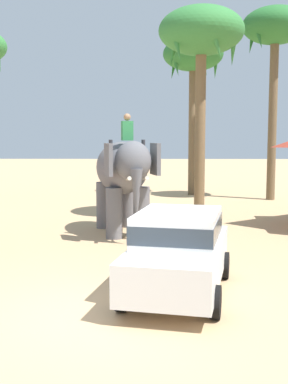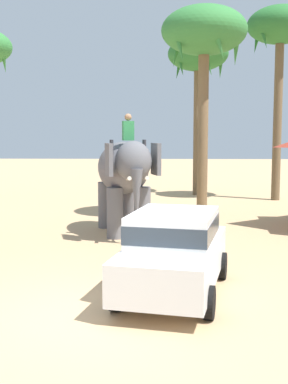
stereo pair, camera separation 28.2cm
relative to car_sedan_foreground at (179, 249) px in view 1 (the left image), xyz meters
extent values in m
plane|color=tan|center=(-1.31, -1.14, -0.93)|extent=(120.00, 120.00, 0.00)
cube|color=white|center=(0.01, 0.04, -0.25)|extent=(2.51, 4.36, 0.76)
cube|color=white|center=(-0.01, -0.06, 0.45)|extent=(1.96, 2.38, 0.64)
cube|color=#2D3842|center=(-0.01, -0.06, 0.45)|extent=(1.98, 2.40, 0.35)
cylinder|color=black|center=(-0.56, 1.46, -0.63)|extent=(0.30, 0.62, 0.60)
cylinder|color=black|center=(1.10, 1.10, -0.63)|extent=(0.30, 0.62, 0.60)
cylinder|color=black|center=(-1.09, -1.03, -0.63)|extent=(0.30, 0.62, 0.60)
cylinder|color=black|center=(0.58, -1.38, -0.63)|extent=(0.30, 0.62, 0.60)
ellipsoid|color=slate|center=(-1.54, 6.46, 1.22)|extent=(2.37, 3.42, 1.70)
cylinder|color=slate|center=(-0.87, 5.68, -0.13)|extent=(0.52, 0.52, 1.60)
cylinder|color=slate|center=(-1.72, 5.45, -0.13)|extent=(0.52, 0.52, 1.60)
cylinder|color=slate|center=(-1.37, 7.47, -0.13)|extent=(0.52, 0.52, 1.60)
cylinder|color=slate|center=(-2.21, 7.24, -0.13)|extent=(0.52, 0.52, 1.60)
ellipsoid|color=slate|center=(-1.11, 4.89, 1.52)|extent=(1.33, 1.26, 1.20)
cube|color=slate|center=(-0.44, 5.18, 1.57)|extent=(0.33, 0.80, 0.96)
cube|color=slate|center=(-1.83, 4.80, 1.57)|extent=(0.33, 0.80, 0.96)
cone|color=slate|center=(-0.99, 4.46, 0.52)|extent=(0.44, 0.44, 1.60)
cone|color=beige|center=(-0.75, 4.58, 1.02)|extent=(0.27, 0.57, 0.21)
cone|color=beige|center=(-1.25, 4.44, 1.02)|extent=(0.27, 0.57, 0.21)
cube|color=#338C4C|center=(-1.31, 5.64, 2.42)|extent=(0.39, 0.32, 0.60)
sphere|color=#A87A56|center=(-1.31, 5.64, 2.84)|extent=(0.22, 0.22, 0.22)
cylinder|color=#333338|center=(-0.81, 5.78, 1.87)|extent=(0.12, 0.12, 0.55)
cylinder|color=#333338|center=(-1.81, 5.50, 1.87)|extent=(0.12, 0.12, 0.55)
cylinder|color=brown|center=(5.43, 15.04, 3.23)|extent=(0.42, 0.42, 8.32)
ellipsoid|color=#286B2D|center=(5.43, 15.04, 7.59)|extent=(3.20, 3.20, 1.80)
cone|color=#286B2D|center=(5.80, 16.18, 7.09)|extent=(0.91, 0.57, 1.67)
cone|color=#286B2D|center=(4.46, 15.75, 7.09)|extent=(0.73, 0.83, 1.69)
cone|color=#286B2D|center=(4.46, 14.34, 7.09)|extent=(0.73, 0.83, 1.69)
cylinder|color=brown|center=(1.63, 17.09, 2.72)|extent=(0.41, 0.41, 7.30)
ellipsoid|color=#286B2D|center=(1.63, 17.09, 6.58)|extent=(3.20, 3.20, 1.80)
cone|color=#286B2D|center=(2.83, 17.09, 6.08)|extent=(0.40, 0.92, 1.64)
cone|color=#286B2D|center=(2.00, 18.23, 6.08)|extent=(0.91, 0.57, 1.67)
cone|color=#286B2D|center=(0.66, 17.80, 6.08)|extent=(0.73, 0.83, 1.69)
cone|color=#286B2D|center=(0.66, 16.39, 6.08)|extent=(0.73, 0.83, 1.69)
cone|color=#286B2D|center=(2.00, 15.95, 6.08)|extent=(0.91, 0.57, 1.67)
cylinder|color=brown|center=(1.29, 9.22, 2.52)|extent=(0.40, 0.40, 6.89)
ellipsoid|color=#337A38|center=(1.29, 9.22, 6.16)|extent=(3.20, 3.20, 1.80)
cone|color=#337A38|center=(2.49, 9.22, 5.66)|extent=(0.40, 0.92, 1.64)
cone|color=#337A38|center=(1.66, 10.37, 5.66)|extent=(0.91, 0.57, 1.67)
cone|color=#337A38|center=(0.32, 9.93, 5.66)|extent=(0.73, 0.83, 1.69)
cone|color=#337A38|center=(0.32, 8.52, 5.66)|extent=(0.73, 0.83, 1.69)
cone|color=#337A38|center=(1.66, 8.08, 5.66)|extent=(0.91, 0.57, 1.67)
camera|label=1|loc=(-0.54, -9.81, 2.27)|focal=46.39mm
camera|label=2|loc=(-0.26, -9.80, 2.27)|focal=46.39mm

